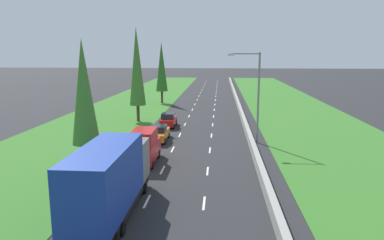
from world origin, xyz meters
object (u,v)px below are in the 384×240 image
object	(u,v)px
blue_box_truck_left_lane	(111,179)
poplar_tree_fourth	(162,67)
orange_sedan_left_lane	(158,133)
poplar_tree_second	(84,93)
street_light_mast	(255,91)
poplar_tree_third	(137,67)
red_van_left_lane	(144,147)
red_hatchback_left_lane	(168,120)

from	to	relation	value
blue_box_truck_left_lane	poplar_tree_fourth	bearing A→B (deg)	95.64
blue_box_truck_left_lane	orange_sedan_left_lane	world-z (taller)	blue_box_truck_left_lane
blue_box_truck_left_lane	orange_sedan_left_lane	size ratio (longest dim) A/B	2.09
poplar_tree_second	street_light_mast	size ratio (longest dim) A/B	1.11
orange_sedan_left_lane	poplar_tree_third	bearing A→B (deg)	113.36
poplar_tree_fourth	street_light_mast	size ratio (longest dim) A/B	1.20
red_van_left_lane	poplar_tree_second	distance (m)	6.54
orange_sedan_left_lane	street_light_mast	bearing A→B (deg)	0.41
red_hatchback_left_lane	poplar_tree_fourth	size ratio (longest dim) A/B	0.36
blue_box_truck_left_lane	red_hatchback_left_lane	distance (m)	24.60
orange_sedan_left_lane	red_hatchback_left_lane	distance (m)	7.15
red_hatchback_left_lane	poplar_tree_second	xyz separation A→B (m)	(-3.77, -17.13, 5.22)
orange_sedan_left_lane	street_light_mast	world-z (taller)	street_light_mast
red_van_left_lane	poplar_tree_fourth	bearing A→B (deg)	96.85
poplar_tree_second	poplar_tree_fourth	xyz separation A→B (m)	(-0.34, 37.67, 0.38)
blue_box_truck_left_lane	street_light_mast	size ratio (longest dim) A/B	1.04
poplar_tree_second	poplar_tree_third	size ratio (longest dim) A/B	0.82
red_van_left_lane	red_hatchback_left_lane	world-z (taller)	red_van_left_lane
poplar_tree_second	poplar_tree_fourth	world-z (taller)	poplar_tree_fourth
poplar_tree_third	red_van_left_lane	bearing A→B (deg)	-75.55
red_van_left_lane	poplar_tree_fourth	world-z (taller)	poplar_tree_fourth
orange_sedan_left_lane	poplar_tree_fourth	xyz separation A→B (m)	(-4.10, 27.70, 5.62)
red_van_left_lane	street_light_mast	size ratio (longest dim) A/B	0.54
blue_box_truck_left_lane	street_light_mast	world-z (taller)	street_light_mast
poplar_tree_third	street_light_mast	size ratio (longest dim) A/B	1.36
street_light_mast	orange_sedan_left_lane	bearing A→B (deg)	-179.59
poplar_tree_third	poplar_tree_fourth	bearing A→B (deg)	88.74
red_hatchback_left_lane	orange_sedan_left_lane	bearing A→B (deg)	-90.09
blue_box_truck_left_lane	poplar_tree_fourth	distance (m)	45.52
poplar_tree_third	street_light_mast	bearing A→B (deg)	-36.01
poplar_tree_fourth	poplar_tree_third	bearing A→B (deg)	-91.26
orange_sedan_left_lane	poplar_tree_fourth	size ratio (longest dim) A/B	0.42
orange_sedan_left_lane	red_hatchback_left_lane	xyz separation A→B (m)	(0.01, 7.15, 0.02)
red_van_left_lane	red_hatchback_left_lane	xyz separation A→B (m)	(-0.13, 14.70, -0.56)
red_van_left_lane	poplar_tree_fourth	xyz separation A→B (m)	(-4.23, 35.25, 5.03)
poplar_tree_third	poplar_tree_fourth	size ratio (longest dim) A/B	1.13
blue_box_truck_left_lane	poplar_tree_fourth	world-z (taller)	poplar_tree_fourth
poplar_tree_second	street_light_mast	xyz separation A→B (m)	(13.45, 10.05, -0.82)
poplar_tree_second	blue_box_truck_left_lane	bearing A→B (deg)	-61.01
poplar_tree_second	poplar_tree_fourth	distance (m)	37.68
poplar_tree_fourth	poplar_tree_second	bearing A→B (deg)	-89.48
blue_box_truck_left_lane	orange_sedan_left_lane	distance (m)	17.46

